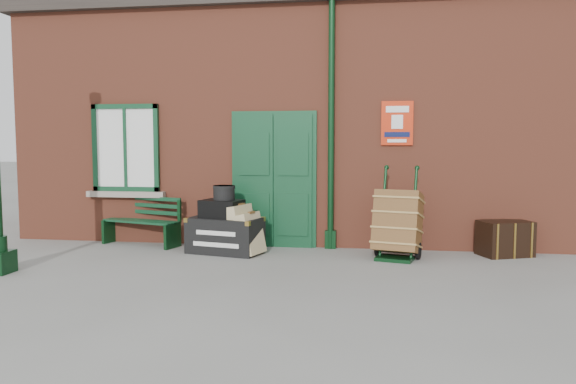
% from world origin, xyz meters
% --- Properties ---
extents(ground, '(80.00, 80.00, 0.00)m').
position_xyz_m(ground, '(0.00, 0.00, 0.00)').
color(ground, gray).
rests_on(ground, ground).
extents(station_building, '(10.30, 4.30, 4.36)m').
position_xyz_m(station_building, '(-0.00, 3.49, 2.16)').
color(station_building, brown).
rests_on(station_building, ground).
extents(bench, '(1.43, 0.79, 0.85)m').
position_xyz_m(bench, '(-2.55, 1.31, 0.43)').
color(bench, '#103C21').
rests_on(bench, ground).
extents(houdini_trunk, '(1.23, 0.85, 0.56)m').
position_xyz_m(houdini_trunk, '(-0.97, 0.82, 0.28)').
color(houdini_trunk, black).
rests_on(houdini_trunk, ground).
extents(strongbox, '(0.70, 0.57, 0.28)m').
position_xyz_m(strongbox, '(-1.02, 0.82, 0.70)').
color(strongbox, black).
rests_on(strongbox, houdini_trunk).
extents(hatbox, '(0.40, 0.40, 0.22)m').
position_xyz_m(hatbox, '(-0.99, 0.85, 0.95)').
color(hatbox, black).
rests_on(hatbox, strongbox).
extents(suitcase_back, '(0.48, 0.61, 0.78)m').
position_xyz_m(suitcase_back, '(-0.71, 0.78, 0.39)').
color(suitcase_back, tan).
rests_on(suitcase_back, ground).
extents(suitcase_front, '(0.45, 0.56, 0.67)m').
position_xyz_m(suitcase_front, '(-0.53, 0.68, 0.33)').
color(suitcase_front, tan).
rests_on(suitcase_front, ground).
extents(porter_trolley, '(0.81, 0.85, 1.36)m').
position_xyz_m(porter_trolley, '(1.71, 0.80, 0.53)').
color(porter_trolley, black).
rests_on(porter_trolley, ground).
extents(dark_trunk, '(0.87, 0.73, 0.54)m').
position_xyz_m(dark_trunk, '(3.35, 1.25, 0.27)').
color(dark_trunk, black).
rests_on(dark_trunk, ground).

